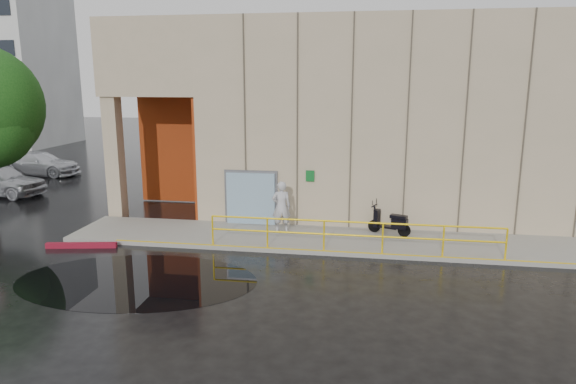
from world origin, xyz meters
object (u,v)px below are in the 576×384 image
object	(u,v)px
person	(281,207)
red_curb	(81,245)
scooter	(390,216)
car_c	(39,164)

from	to	relation	value
person	red_curb	bearing A→B (deg)	6.46
scooter	red_curb	bearing A→B (deg)	-143.54
scooter	car_c	world-z (taller)	car_c
red_curb	person	bearing A→B (deg)	20.62
scooter	car_c	distance (m)	22.51
person	car_c	bearing A→B (deg)	-44.70
red_curb	car_c	bearing A→B (deg)	129.15
person	red_curb	xyz separation A→B (m)	(-6.56, -2.47, -1.01)
person	scooter	xyz separation A→B (m)	(3.94, 0.30, -0.25)
person	scooter	world-z (taller)	person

